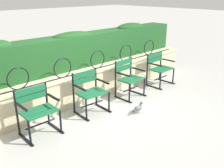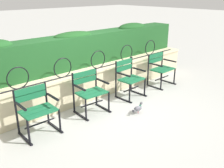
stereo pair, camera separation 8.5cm
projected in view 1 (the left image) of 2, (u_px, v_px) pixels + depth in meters
ground_plane at (115, 109)px, 5.35m from camera, size 60.00×60.00×0.00m
stone_wall at (89, 84)px, 5.79m from camera, size 6.63×0.41×0.69m
iron_arch_fence at (83, 65)px, 5.41m from camera, size 6.11×0.02×0.42m
hedge_row at (76, 49)px, 5.84m from camera, size 6.50×0.55×0.85m
park_chair_leftmost at (37, 109)px, 4.32m from camera, size 0.63×0.53×0.82m
park_chair_centre_left at (90, 91)px, 5.10m from camera, size 0.64×0.55×0.85m
park_chair_centre_right at (128, 77)px, 5.87m from camera, size 0.60×0.54×0.88m
park_chair_rightmost at (159, 68)px, 6.64m from camera, size 0.64×0.53×0.84m
pigeon_near_chairs at (138, 108)px, 5.14m from camera, size 0.29×0.11×0.22m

